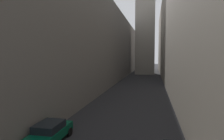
% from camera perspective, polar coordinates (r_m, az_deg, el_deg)
% --- Properties ---
extents(ground_plane, '(264.00, 264.00, 0.00)m').
position_cam_1_polar(ground_plane, '(48.93, 8.09, -3.69)').
color(ground_plane, '#232326').
extents(building_block_left, '(11.16, 108.00, 18.36)m').
position_cam_1_polar(building_block_left, '(52.42, -3.94, 6.89)').
color(building_block_left, slate).
rests_on(building_block_left, ground).
extents(building_block_right, '(11.83, 108.00, 24.43)m').
position_cam_1_polar(building_block_right, '(51.45, 21.36, 10.09)').
color(building_block_right, gray).
rests_on(building_block_right, ground).
extents(parked_car_left_second, '(2.00, 4.45, 1.55)m').
position_cam_1_polar(parked_car_left_second, '(16.03, -17.36, -16.60)').
color(parked_car_left_second, '#05472D').
rests_on(parked_car_left_second, ground).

